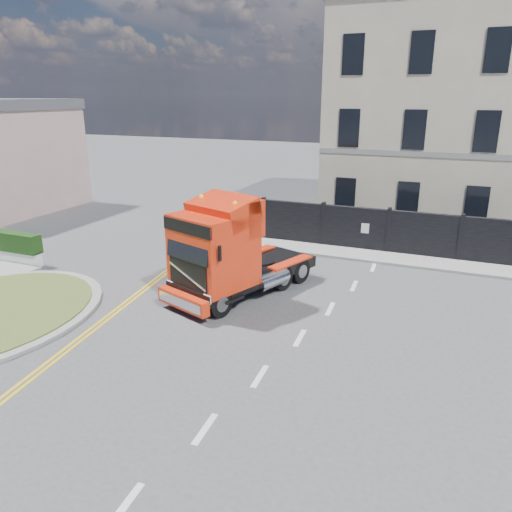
% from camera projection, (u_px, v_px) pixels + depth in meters
% --- Properties ---
extents(ground, '(120.00, 120.00, 0.00)m').
position_uv_depth(ground, '(217.00, 316.00, 16.14)').
color(ground, '#424244').
rests_on(ground, ground).
extents(hoarding_fence, '(18.80, 0.25, 2.00)m').
position_uv_depth(hoarding_fence, '(449.00, 238.00, 21.31)').
color(hoarding_fence, black).
rests_on(hoarding_fence, ground).
extents(georgian_building, '(12.30, 10.30, 12.80)m').
position_uv_depth(georgian_building, '(455.00, 116.00, 26.62)').
color(georgian_building, beige).
rests_on(georgian_building, ground).
extents(pavement_far, '(20.00, 1.60, 0.12)m').
position_uv_depth(pavement_far, '(431.00, 263.00, 21.02)').
color(pavement_far, gray).
rests_on(pavement_far, ground).
extents(truck, '(4.05, 6.31, 3.55)m').
position_uv_depth(truck, '(226.00, 255.00, 17.15)').
color(truck, black).
rests_on(truck, ground).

